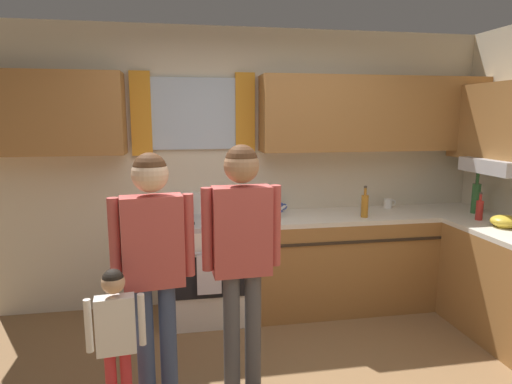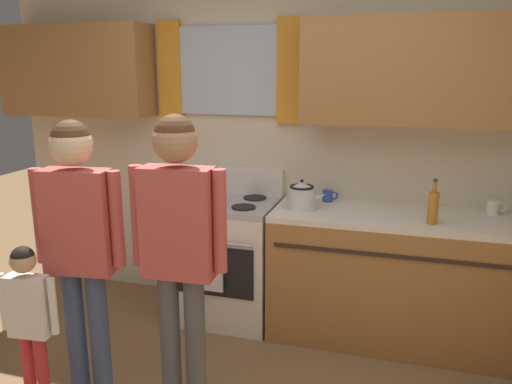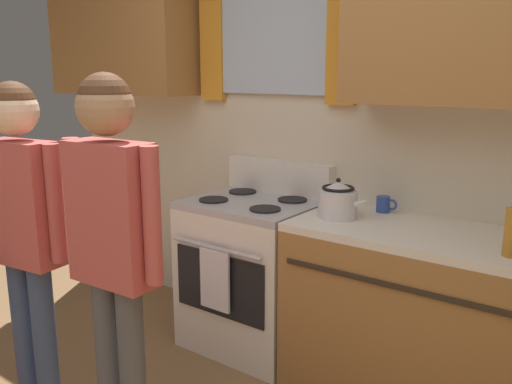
# 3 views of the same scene
# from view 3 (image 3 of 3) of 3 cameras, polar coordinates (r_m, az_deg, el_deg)

# --- Properties ---
(back_wall_unit) EXTENTS (4.60, 0.42, 2.60)m
(back_wall_unit) POSITION_cam_3_polar(r_m,az_deg,el_deg) (3.04, 10.18, 10.01)
(back_wall_unit) COLOR beige
(back_wall_unit) RESTS_ON ground
(stove_oven) EXTENTS (0.74, 0.67, 1.10)m
(stove_oven) POSITION_cam_3_polar(r_m,az_deg,el_deg) (3.27, -0.26, -8.31)
(stove_oven) COLOR silver
(stove_oven) RESTS_ON ground
(mug_cobalt_blue) EXTENTS (0.11, 0.07, 0.08)m
(mug_cobalt_blue) POSITION_cam_3_polar(r_m,az_deg,el_deg) (2.95, 13.38, -1.27)
(mug_cobalt_blue) COLOR #2D479E
(mug_cobalt_blue) RESTS_ON kitchen_counter_run
(stovetop_kettle) EXTENTS (0.27, 0.20, 0.21)m
(stovetop_kettle) POSITION_cam_3_polar(r_m,az_deg,el_deg) (2.78, 8.67, -0.79)
(stovetop_kettle) COLOR silver
(stovetop_kettle) RESTS_ON kitchen_counter_run
(adult_holding_child) EXTENTS (0.49, 0.22, 1.59)m
(adult_holding_child) POSITION_cam_3_polar(r_m,az_deg,el_deg) (2.62, -23.40, -2.35)
(adult_holding_child) COLOR #38476B
(adult_holding_child) RESTS_ON ground
(adult_in_plaid) EXTENTS (0.51, 0.22, 1.63)m
(adult_in_plaid) POSITION_cam_3_polar(r_m,az_deg,el_deg) (2.20, -14.93, -3.77)
(adult_in_plaid) COLOR #4C4C51
(adult_in_plaid) RESTS_ON ground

